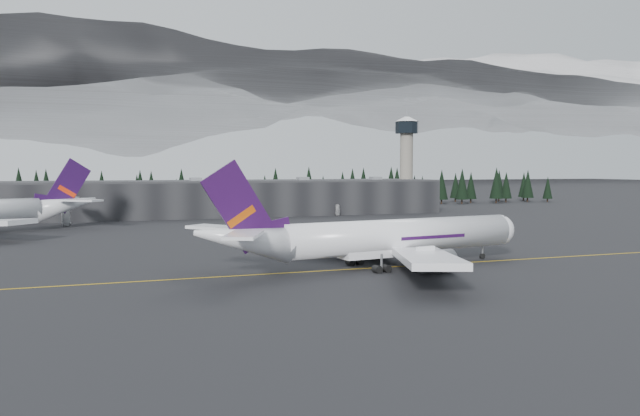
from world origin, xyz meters
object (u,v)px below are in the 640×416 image
object	(u,v)px
terminal	(224,198)
gse_vehicle_a	(66,223)
jet_main	(374,238)
control_tower	(407,152)
gse_vehicle_b	(338,214)

from	to	relation	value
terminal	gse_vehicle_a	world-z (taller)	terminal
terminal	jet_main	xyz separation A→B (m)	(1.96, -127.32, -1.12)
jet_main	terminal	bearing A→B (deg)	83.23
control_tower	gse_vehicle_a	world-z (taller)	control_tower
control_tower	gse_vehicle_a	size ratio (longest dim) A/B	6.61
gse_vehicle_a	terminal	bearing A→B (deg)	-4.24
jet_main	gse_vehicle_b	xyz separation A→B (m)	(36.24, 111.67, -4.48)
jet_main	gse_vehicle_a	distance (m)	114.16
terminal	control_tower	bearing A→B (deg)	2.29
gse_vehicle_a	jet_main	bearing A→B (deg)	-93.36
control_tower	terminal	bearing A→B (deg)	-177.71
jet_main	gse_vehicle_b	world-z (taller)	jet_main
jet_main	gse_vehicle_b	size ratio (longest dim) A/B	15.18
control_tower	gse_vehicle_b	xyz separation A→B (m)	(-36.80, -18.65, -22.71)
gse_vehicle_a	gse_vehicle_b	size ratio (longest dim) A/B	1.39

